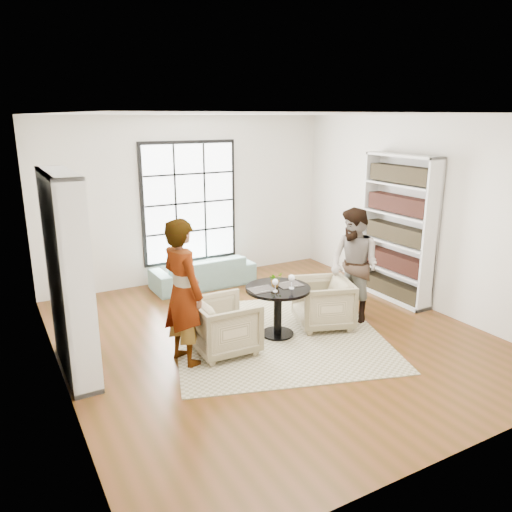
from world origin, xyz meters
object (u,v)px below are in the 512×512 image
armchair_left (225,326)px  flower_centerpiece (275,279)px  pedestal_table (278,301)px  wine_glass_left (275,282)px  sofa (203,272)px  wine_glass_right (292,279)px  person_left (183,292)px  person_right (354,265)px  armchair_right (323,303)px

armchair_left → flower_centerpiece: (0.84, 0.13, 0.46)m
pedestal_table → wine_glass_left: wine_glass_left is taller
pedestal_table → sofa: size_ratio=0.49×
wine_glass_right → person_left: bearing=178.2°
person_right → wine_glass_left: size_ratio=9.47×
pedestal_table → armchair_right: bearing=-3.0°
armchair_right → pedestal_table: bearing=-73.9°
sofa → armchair_right: bearing=106.8°
pedestal_table → person_left: 1.46m
person_left → wine_glass_right: 1.54m
wine_glass_left → flower_centerpiece: size_ratio=0.87×
person_right → wine_glass_right: person_right is taller
armchair_right → person_right: person_right is taller
armchair_right → wine_glass_left: wine_glass_left is taller
sofa → person_right: size_ratio=1.08×
sofa → armchair_right: armchair_right is taller
armchair_left → person_right: size_ratio=0.47×
sofa → person_right: person_right is taller
sofa → person_left: bearing=61.4°
person_left → flower_centerpiece: person_left is taller
wine_glass_left → wine_glass_right: 0.25m
wine_glass_left → wine_glass_right: (0.25, -0.01, 0.02)m
armchair_left → person_left: 0.78m
flower_centerpiece → armchair_right: bearing=-6.3°
pedestal_table → person_left: (-1.41, -0.09, 0.40)m
armchair_right → flower_centerpiece: (-0.76, 0.08, 0.46)m
wine_glass_left → wine_glass_right: bearing=-1.4°
armchair_right → wine_glass_right: 0.80m
person_right → wine_glass_left: 1.42m
person_left → person_right: 2.70m
armchair_left → person_left: (-0.55, -0.00, 0.56)m
pedestal_table → flower_centerpiece: flower_centerpiece is taller
wine_glass_left → flower_centerpiece: (0.11, 0.18, -0.03)m
wine_glass_right → sofa: bearing=94.4°
pedestal_table → armchair_left: 0.88m
armchair_left → person_right: bearing=-87.3°
pedestal_table → person_left: person_left is taller
armchair_left → person_right: (2.15, 0.05, 0.49)m
flower_centerpiece → wine_glass_left: bearing=-121.5°
wine_glass_left → flower_centerpiece: bearing=58.5°
armchair_left → wine_glass_left: bearing=-91.9°
sofa → person_left: (-1.34, -2.56, 0.65)m
armchair_right → wine_glass_left: 1.00m
sofa → flower_centerpiece: bearing=90.2°
armchair_left → person_left: person_left is taller
person_right → flower_centerpiece: size_ratio=8.27×
person_left → person_right: bearing=-102.2°
pedestal_table → armchair_right: pedestal_table is taller
armchair_right → person_left: size_ratio=0.43×
sofa → wine_glass_left: (-0.05, -2.60, 0.58)m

